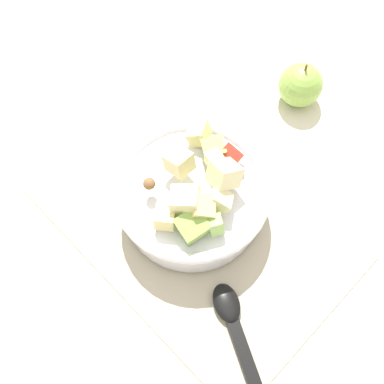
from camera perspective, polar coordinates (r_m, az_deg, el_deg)
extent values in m
plane|color=silver|center=(0.72, 0.27, -3.78)|extent=(2.40, 2.40, 0.00)
cube|color=#BCB299|center=(0.71, 0.27, -3.69)|extent=(0.46, 0.30, 0.01)
cylinder|color=white|center=(0.69, 0.00, -0.70)|extent=(0.21, 0.21, 0.06)
torus|color=white|center=(0.66, 0.00, 0.49)|extent=(0.22, 0.22, 0.02)
cube|color=#E5D684|center=(0.69, 0.85, 7.05)|extent=(0.05, 0.04, 0.04)
cube|color=#8CB74C|center=(0.62, 0.07, -4.06)|extent=(0.05, 0.05, 0.04)
cube|color=beige|center=(0.62, -0.53, -1.26)|extent=(0.06, 0.05, 0.04)
cube|color=beige|center=(0.65, 2.72, 3.93)|extent=(0.03, 0.03, 0.02)
cube|color=#E5D684|center=(0.62, 1.19, -1.84)|extent=(0.05, 0.05, 0.04)
cube|color=#8CB74C|center=(0.67, 2.71, 5.23)|extent=(0.04, 0.05, 0.03)
cube|color=beige|center=(0.63, 3.94, 2.15)|extent=(0.05, 0.05, 0.05)
sphere|color=brown|center=(0.64, -5.20, 1.01)|extent=(0.03, 0.03, 0.03)
cube|color=#A3CC6B|center=(0.62, 2.91, -3.98)|extent=(0.03, 0.03, 0.03)
cube|color=beige|center=(0.63, 3.30, -0.99)|extent=(0.04, 0.04, 0.04)
cube|color=#BC3828|center=(0.67, 4.55, 4.26)|extent=(0.03, 0.04, 0.04)
cube|color=#E5D684|center=(0.63, -3.28, -3.02)|extent=(0.04, 0.04, 0.03)
cube|color=beige|center=(0.65, -1.59, 3.67)|extent=(0.04, 0.03, 0.04)
ellipsoid|color=black|center=(0.67, 4.19, -13.21)|extent=(0.07, 0.06, 0.01)
cube|color=black|center=(0.66, 7.27, -21.24)|extent=(0.15, 0.09, 0.01)
sphere|color=#8CB74C|center=(0.83, 12.98, 12.50)|extent=(0.07, 0.07, 0.07)
cylinder|color=brown|center=(0.79, 13.63, 14.41)|extent=(0.00, 0.00, 0.01)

